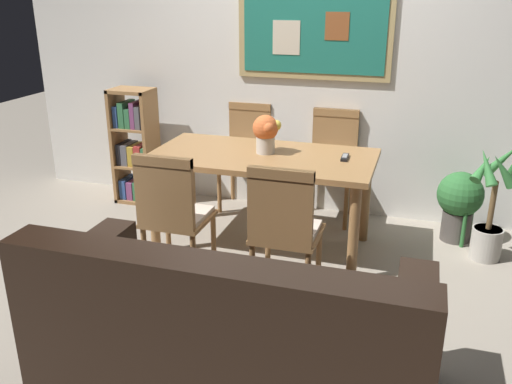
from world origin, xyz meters
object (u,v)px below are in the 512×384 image
Objects in this scene: dining_chair_far_right at (332,156)px; tv_remote at (345,157)px; leather_couch at (230,338)px; dining_chair_near_right at (284,224)px; dining_chair_near_left at (173,209)px; bookshelf at (136,148)px; dining_table at (262,167)px; potted_ivy at (459,202)px; potted_palm at (492,209)px; flower_vase at (266,131)px; dining_chair_far_left at (247,147)px.

dining_chair_far_right is 5.78× the size of tv_remote.
leather_couch is at bearing -91.62° from dining_chair_far_right.
leather_couch is at bearing -92.43° from dining_chair_near_right.
dining_chair_near_left is at bearing 178.54° from dining_chair_near_right.
dining_chair_near_right is 0.89× the size of bookshelf.
bookshelf is (-1.68, 2.18, 0.18)m from leather_couch.
dining_table is 1.76× the size of dining_chair_near_right.
dining_chair_near_right is at bearing -129.04° from potted_ivy.
potted_palm is at bearing -5.62° from bookshelf.
bookshelf is 3.71× the size of flower_vase.
leather_couch is at bearing -124.21° from potted_palm.
dining_table is 10.18× the size of tv_remote.
potted_palm is 1.11m from tv_remote.
bookshelf reaches higher than dining_chair_near_right.
bookshelf is 6.53× the size of tv_remote.
bookshelf reaches higher than tv_remote.
potted_ivy is (1.08, 2.15, 0.00)m from leather_couch.
potted_palm is at bearing 10.14° from dining_table.
dining_chair_near_left reaches higher than potted_ivy.
dining_table is 1.78× the size of potted_palm.
dining_chair_far_right reaches higher than potted_palm.
dining_chair_far_right is at bearing 61.34° from flower_vase.
dining_chair_near_right is at bearing 87.57° from leather_couch.
dining_chair_near_left is 0.51× the size of leather_couch.
dining_chair_far_left is at bearing 172.86° from potted_ivy.
leather_couch is at bearing -116.77° from potted_ivy.
dining_table is at bearing -64.20° from dining_chair_far_left.
dining_table is at bearing 115.64° from dining_chair_near_right.
dining_chair_far_right is at bearing 62.44° from dining_chair_near_left.
tv_remote is (-1.02, -0.22, 0.35)m from potted_palm.
dining_table is 0.83m from dining_chair_near_right.
potted_ivy is at bearing 21.26° from dining_table.
tv_remote is (0.95, -0.70, 0.20)m from dining_chair_far_left.
dining_chair_far_right is 2.34m from leather_couch.
potted_ivy is at bearing -7.14° from dining_chair_far_left.
leather_couch is at bearing -51.56° from dining_chair_near_left.
dining_chair_near_right is 0.51× the size of leather_couch.
dining_chair_far_left is 1.01× the size of potted_palm.
potted_ivy is at bearing 63.23° from leather_couch.
dining_chair_far_right is at bearing 106.34° from tv_remote.
leather_couch is 6.49× the size of flower_vase.
flower_vase is (-1.39, -0.50, 0.57)m from potted_ivy.
dining_chair_near_left is at bearing -53.07° from bookshelf.
bookshelf is (-0.98, -0.19, -0.04)m from dining_chair_far_left.
dining_chair_far_left is 1.81m from potted_ivy.
leather_couch is at bearing -98.84° from tv_remote.
flower_vase reaches higher than dining_chair_near_right.
leather_couch is 1.74m from tv_remote.
leather_couch is (-0.07, -2.33, -0.22)m from dining_chair_far_right.
flower_vase reaches higher than dining_table.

